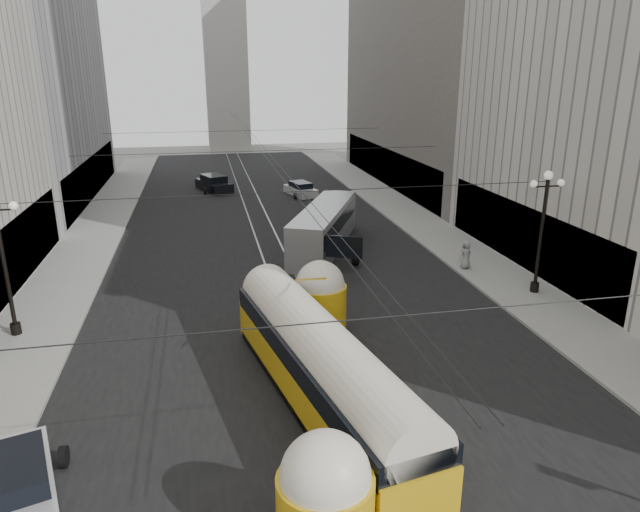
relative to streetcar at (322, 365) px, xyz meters
name	(u,v)px	position (x,y,z in m)	size (l,w,h in m)	color
road	(265,234)	(0.50, 22.56, -1.61)	(20.00, 85.00, 0.02)	black
sidewalk_left	(98,229)	(-11.50, 26.06, -1.53)	(4.00, 72.00, 0.15)	gray
sidewalk_right	(406,213)	(12.50, 26.06, -1.53)	(4.00, 72.00, 0.15)	gray
rail_left	(255,234)	(-0.25, 22.56, -1.61)	(0.12, 85.00, 0.04)	gray
rail_right	(275,233)	(1.25, 22.56, -1.61)	(0.12, 85.00, 0.04)	gray
building_right_far	(451,14)	(20.50, 38.06, 14.70)	(12.60, 32.60, 32.60)	#514C47
distant_tower	(225,43)	(0.50, 70.06, 13.36)	(6.00, 6.00, 31.36)	#B2AFA8
lamppost_left_mid	(3,256)	(-12.10, 8.06, 2.14)	(1.86, 0.44, 6.37)	black
lamppost_right_mid	(542,225)	(13.10, 8.06, 2.14)	(1.86, 0.44, 6.37)	black
catenary	(266,154)	(0.62, 21.55, 4.28)	(25.00, 72.00, 0.23)	black
streetcar	(322,365)	(0.00, 0.00, 0.00)	(4.79, 14.85, 3.29)	gold
city_bus	(324,226)	(3.95, 18.21, -0.08)	(6.61, 11.41, 2.79)	#A9ABAF
sedan_silver	(15,487)	(-9.00, -3.14, -0.96)	(3.14, 4.90, 1.44)	silver
sedan_white_far	(301,190)	(5.25, 34.97, -1.02)	(2.75, 4.44, 1.31)	silver
sedan_dark_far	(214,184)	(-2.63, 38.94, -0.90)	(3.67, 5.34, 1.56)	black
pedestrian_crossing_b	(411,490)	(1.15, -5.69, -0.67)	(0.91, 0.71, 1.87)	#B5B2A9
pedestrian_sidewalk_right	(466,254)	(11.15, 12.26, -0.62)	(0.82, 0.50, 1.68)	gray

